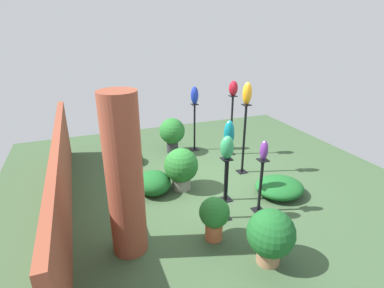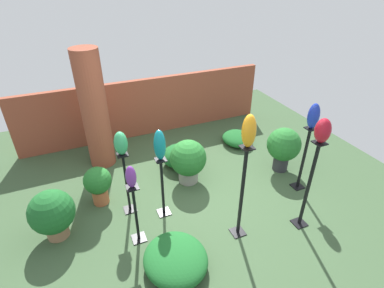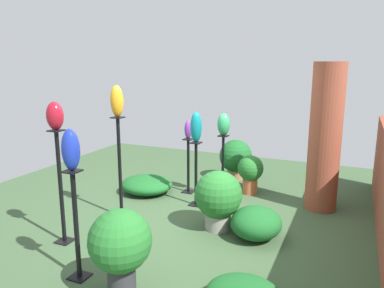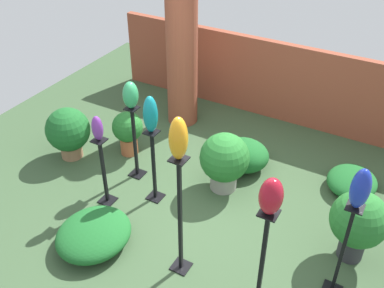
# 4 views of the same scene
# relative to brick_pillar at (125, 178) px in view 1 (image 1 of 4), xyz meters

# --- Properties ---
(ground_plane) EXTENTS (8.00, 8.00, 0.00)m
(ground_plane) POSITION_rel_brick_pillar_xyz_m (1.20, -1.74, -1.14)
(ground_plane) COLOR #385133
(brick_wall_back) EXTENTS (5.60, 0.12, 1.32)m
(brick_wall_back) POSITION_rel_brick_pillar_xyz_m (1.20, 0.85, -0.48)
(brick_wall_back) COLOR brown
(brick_wall_back) RESTS_ON ground
(brick_pillar) EXTENTS (0.48, 0.48, 2.28)m
(brick_pillar) POSITION_rel_brick_pillar_xyz_m (0.00, 0.00, 0.00)
(brick_pillar) COLOR brown
(brick_pillar) RESTS_ON ground
(pedestal_amber) EXTENTS (0.20, 0.20, 1.51)m
(pedestal_amber) POSITION_rel_brick_pillar_xyz_m (1.55, -2.69, -0.44)
(pedestal_amber) COLOR black
(pedestal_amber) RESTS_ON ground
(pedestal_cobalt) EXTENTS (0.20, 0.20, 1.20)m
(pedestal_cobalt) POSITION_rel_brick_pillar_xyz_m (3.10, -2.18, -0.59)
(pedestal_cobalt) COLOR black
(pedestal_cobalt) RESTS_ON ground
(pedestal_ruby) EXTENTS (0.20, 0.20, 1.47)m
(pedestal_ruby) POSITION_rel_brick_pillar_xyz_m (2.52, -2.91, -0.46)
(pedestal_ruby) COLOR black
(pedestal_ruby) RESTS_ON ground
(pedestal_violet) EXTENTS (0.20, 0.20, 0.97)m
(pedestal_violet) POSITION_rel_brick_pillar_xyz_m (0.15, -2.22, -0.70)
(pedestal_violet) COLOR black
(pedestal_violet) RESTS_ON ground
(pedestal_teal) EXTENTS (0.20, 0.20, 1.04)m
(pedestal_teal) POSITION_rel_brick_pillar_xyz_m (0.66, -1.86, -0.67)
(pedestal_teal) COLOR black
(pedestal_teal) RESTS_ON ground
(pedestal_jade) EXTENTS (0.20, 0.20, 1.09)m
(pedestal_jade) POSITION_rel_brick_pillar_xyz_m (0.18, -1.57, -0.65)
(pedestal_jade) COLOR black
(pedestal_jade) RESTS_ON ground
(art_vase_amber) EXTENTS (0.17, 0.19, 0.45)m
(art_vase_amber) POSITION_rel_brick_pillar_xyz_m (1.55, -2.69, 0.59)
(art_vase_amber) COLOR orange
(art_vase_amber) RESTS_ON pedestal_amber
(art_vase_cobalt) EXTENTS (0.18, 0.19, 0.43)m
(art_vase_cobalt) POSITION_rel_brick_pillar_xyz_m (3.10, -2.18, 0.27)
(art_vase_cobalt) COLOR #192D9E
(art_vase_cobalt) RESTS_ON pedestal_cobalt
(art_vase_ruby) EXTENTS (0.20, 0.21, 0.34)m
(art_vase_ruby) POSITION_rel_brick_pillar_xyz_m (2.52, -2.91, 0.50)
(art_vase_ruby) COLOR maroon
(art_vase_ruby) RESTS_ON pedestal_ruby
(art_vase_violet) EXTENTS (0.14, 0.13, 0.33)m
(art_vase_violet) POSITION_rel_brick_pillar_xyz_m (0.15, -2.22, -0.01)
(art_vase_violet) COLOR #6B2D8C
(art_vase_violet) RESTS_ON pedestal_violet
(art_vase_teal) EXTENTS (0.17, 0.18, 0.48)m
(art_vase_teal) POSITION_rel_brick_pillar_xyz_m (0.66, -1.86, 0.14)
(art_vase_teal) COLOR #0F727A
(art_vase_teal) RESTS_ON pedestal_teal
(art_vase_jade) EXTENTS (0.19, 0.21, 0.37)m
(art_vase_jade) POSITION_rel_brick_pillar_xyz_m (0.18, -1.57, 0.13)
(art_vase_jade) COLOR #2D9356
(art_vase_jade) RESTS_ON pedestal_jade
(potted_plant_walkway_edge) EXTENTS (0.45, 0.45, 0.68)m
(potted_plant_walkway_edge) POSITION_rel_brick_pillar_xyz_m (-0.23, -1.20, -0.73)
(potted_plant_walkway_edge) COLOR #B25B38
(potted_plant_walkway_edge) RESTS_ON ground
(potted_plant_back_center) EXTENTS (0.63, 0.63, 0.88)m
(potted_plant_back_center) POSITION_rel_brick_pillar_xyz_m (3.14, -1.60, -0.61)
(potted_plant_back_center) COLOR #2D2D33
(potted_plant_back_center) RESTS_ON ground
(potted_plant_near_pillar) EXTENTS (0.66, 0.66, 0.83)m
(potted_plant_near_pillar) POSITION_rel_brick_pillar_xyz_m (1.35, -1.23, -0.68)
(potted_plant_near_pillar) COLOR gray
(potted_plant_near_pillar) RESTS_ON ground
(potted_plant_mid_left) EXTENTS (0.64, 0.64, 0.79)m
(potted_plant_mid_left) POSITION_rel_brick_pillar_xyz_m (-0.92, -1.69, -0.70)
(potted_plant_mid_left) COLOR #936B4C
(potted_plant_mid_left) RESTS_ON ground
(foliage_bed_east) EXTENTS (0.84, 0.92, 0.30)m
(foliage_bed_east) POSITION_rel_brick_pillar_xyz_m (0.49, -2.88, -0.99)
(foliage_bed_east) COLOR #195923
(foliage_bed_east) RESTS_ON ground
(foliage_bed_west) EXTENTS (0.66, 0.74, 0.25)m
(foliage_bed_west) POSITION_rel_brick_pillar_xyz_m (2.87, -0.42, -1.01)
(foliage_bed_west) COLOR #195923
(foliage_bed_west) RESTS_ON ground
(foliage_bed_center) EXTENTS (0.72, 0.67, 0.41)m
(foliage_bed_center) POSITION_rel_brick_pillar_xyz_m (1.40, -0.68, -0.94)
(foliage_bed_center) COLOR #195923
(foliage_bed_center) RESTS_ON ground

